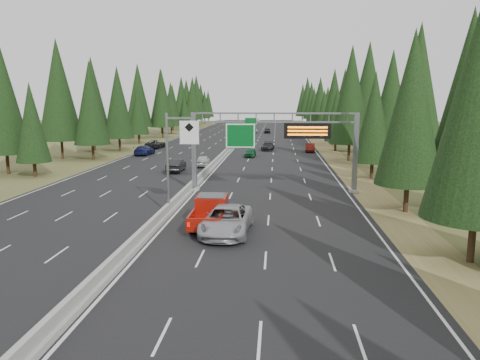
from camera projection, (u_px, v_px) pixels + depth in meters
name	position (u px, v px, depth m)	size (l,w,h in m)	color
road	(233.00, 147.00, 91.53)	(32.00, 260.00, 0.08)	black
shoulder_right	(325.00, 148.00, 90.16)	(3.60, 260.00, 0.06)	olive
shoulder_left	(144.00, 146.00, 92.91)	(3.60, 260.00, 0.06)	#4E5427
median_barrier	(233.00, 145.00, 91.47)	(0.70, 260.00, 0.85)	gray
sign_gantry	(280.00, 139.00, 45.62)	(16.75, 0.98, 7.80)	slate
hov_sign_pole	(175.00, 156.00, 36.61)	(2.80, 0.50, 8.00)	slate
tree_row_right	(364.00, 100.00, 73.00)	(11.91, 244.13, 18.95)	black
tree_row_left	(115.00, 99.00, 89.50)	(11.71, 241.25, 18.88)	black
silver_minivan	(227.00, 220.00, 31.63)	(3.09, 6.70, 1.86)	#A0A0A4
red_pickup	(211.00, 209.00, 33.90)	(2.29, 6.41, 2.09)	black
car_ahead_green	(250.00, 153.00, 75.16)	(1.61, 4.01, 1.37)	#124E28
car_ahead_dkred	(310.00, 148.00, 82.60)	(1.57, 4.52, 1.49)	#58120C
car_ahead_dkgrey	(268.00, 146.00, 85.32)	(2.08, 5.11, 1.48)	black
car_ahead_white	(253.00, 130.00, 130.92)	(2.31, 5.01, 1.39)	#B8B8B8
car_ahead_far	(267.00, 131.00, 130.45)	(1.66, 4.12, 1.40)	black
car_onc_near	(176.00, 165.00, 59.56)	(1.70, 4.88, 1.61)	black
car_onc_blue	(144.00, 150.00, 77.79)	(2.24, 5.50, 1.60)	#161C4F
car_onc_white	(203.00, 161.00, 64.29)	(1.82, 4.53, 1.54)	#B6B6B6
car_onc_far	(155.00, 144.00, 88.96)	(2.60, 5.63, 1.56)	black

